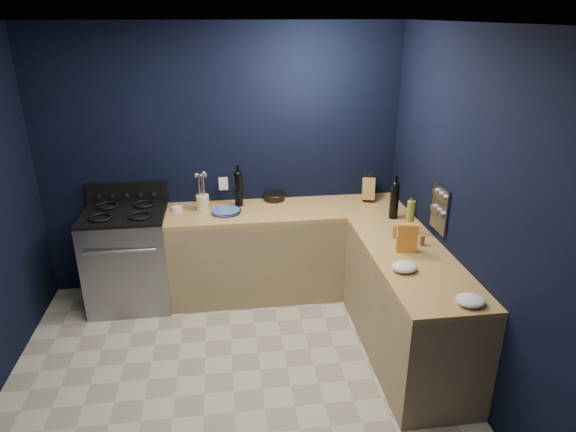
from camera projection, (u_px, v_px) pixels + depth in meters
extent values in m
cube|color=#B8B4A0|center=(234.00, 392.00, 3.80)|extent=(3.50, 3.50, 0.02)
cube|color=silver|center=(215.00, 22.00, 2.81)|extent=(3.50, 3.50, 0.02)
cube|color=black|center=(222.00, 162.00, 4.92)|extent=(3.50, 0.02, 2.60)
cube|color=black|center=(477.00, 221.00, 3.52)|extent=(0.02, 3.50, 2.60)
cube|color=#987F55|center=(287.00, 252.00, 5.03)|extent=(2.30, 0.63, 0.86)
cube|color=olive|center=(287.00, 210.00, 4.86)|extent=(2.30, 0.63, 0.04)
cube|color=#987F55|center=(408.00, 308.00, 4.07)|extent=(0.63, 1.67, 0.86)
cube|color=olive|center=(413.00, 259.00, 3.90)|extent=(0.63, 1.67, 0.04)
cube|color=gray|center=(130.00, 259.00, 4.81)|extent=(0.76, 0.66, 0.92)
cube|color=black|center=(124.00, 276.00, 4.53)|extent=(0.59, 0.02, 0.42)
cube|color=black|center=(123.00, 214.00, 4.63)|extent=(0.76, 0.66, 0.03)
cube|color=black|center=(127.00, 192.00, 4.87)|extent=(0.76, 0.06, 0.20)
cube|color=gray|center=(440.00, 209.00, 4.07)|extent=(0.02, 0.28, 0.38)
cube|color=white|center=(223.00, 184.00, 4.99)|extent=(0.09, 0.02, 0.13)
cylinder|color=#3747AE|center=(226.00, 211.00, 4.73)|extent=(0.33, 0.33, 0.03)
cylinder|color=white|center=(177.00, 209.00, 4.79)|extent=(0.12, 0.12, 0.04)
cylinder|color=#F6F4C4|center=(203.00, 203.00, 4.79)|extent=(0.15, 0.15, 0.15)
cylinder|color=black|center=(239.00, 190.00, 4.86)|extent=(0.09, 0.09, 0.33)
cylinder|color=black|center=(274.00, 196.00, 5.06)|extent=(0.23, 0.23, 0.08)
cube|color=olive|center=(368.00, 189.00, 5.06)|extent=(0.18, 0.28, 0.27)
cylinder|color=black|center=(394.00, 201.00, 4.57)|extent=(0.11, 0.11, 0.33)
cylinder|color=olive|center=(410.00, 217.00, 4.27)|extent=(0.07, 0.07, 0.29)
cylinder|color=olive|center=(395.00, 232.00, 4.20)|extent=(0.06, 0.06, 0.11)
cylinder|color=olive|center=(422.00, 240.00, 4.08)|extent=(0.05, 0.05, 0.08)
cube|color=#C7542B|center=(407.00, 238.00, 3.94)|extent=(0.17, 0.11, 0.23)
ellipsoid|color=white|center=(404.00, 267.00, 3.67)|extent=(0.20, 0.17, 0.07)
ellipsoid|color=white|center=(470.00, 300.00, 3.25)|extent=(0.24, 0.23, 0.06)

